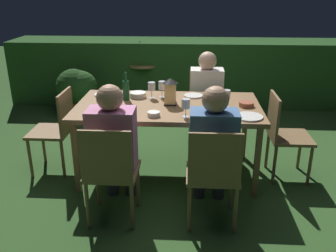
{
  "coord_description": "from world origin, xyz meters",
  "views": [
    {
      "loc": [
        0.21,
        -3.43,
        1.87
      ],
      "look_at": [
        0.0,
        0.0,
        0.53
      ],
      "focal_mm": 39.11,
      "sensor_mm": 36.0,
      "label": 1
    }
  ],
  "objects_px": {
    "person_in_cream": "(206,97)",
    "side_table": "(144,78)",
    "chair_side_left_a": "(110,170)",
    "bowl_bread": "(246,104)",
    "person_in_blue": "(213,145)",
    "potted_plant_corner": "(81,91)",
    "dining_table": "(168,110)",
    "chair_head_near": "(56,127)",
    "plate_d": "(193,96)",
    "wine_glass_b": "(162,86)",
    "plate_b": "(249,117)",
    "chair_side_right_b": "(205,104)",
    "person_in_pink": "(114,143)",
    "bowl_olives": "(154,114)",
    "wine_glass_a": "(186,105)",
    "plate_c": "(110,109)",
    "lantern_centerpiece": "(170,90)",
    "plate_a": "(106,94)",
    "bowl_salad": "(138,95)",
    "chair_head_far": "(284,132)",
    "wine_glass_e": "(226,95)",
    "wine_glass_c": "(217,105)",
    "bowl_dip": "(125,113)",
    "chair_side_left_b": "(213,173)",
    "ice_bucket": "(143,57)",
    "wine_glass_d": "(152,87)"
  },
  "relations": [
    {
      "from": "wine_glass_b",
      "to": "bowl_bread",
      "type": "distance_m",
      "value": 0.89
    },
    {
      "from": "chair_side_left_b",
      "to": "ice_bucket",
      "type": "height_order",
      "value": "ice_bucket"
    },
    {
      "from": "wine_glass_b",
      "to": "plate_a",
      "type": "bearing_deg",
      "value": 177.11
    },
    {
      "from": "dining_table",
      "to": "potted_plant_corner",
      "type": "relative_size",
      "value": 2.63
    },
    {
      "from": "dining_table",
      "to": "bowl_olives",
      "type": "height_order",
      "value": "bowl_olives"
    },
    {
      "from": "chair_head_near",
      "to": "wine_glass_b",
      "type": "bearing_deg",
      "value": 13.53
    },
    {
      "from": "chair_side_left_a",
      "to": "side_table",
      "type": "bearing_deg",
      "value": 92.25
    },
    {
      "from": "person_in_blue",
      "to": "plate_c",
      "type": "xyz_separation_m",
      "value": [
        -0.95,
        0.5,
        0.12
      ]
    },
    {
      "from": "plate_a",
      "to": "wine_glass_c",
      "type": "bearing_deg",
      "value": -29.43
    },
    {
      "from": "chair_head_far",
      "to": "potted_plant_corner",
      "type": "relative_size",
      "value": 1.26
    },
    {
      "from": "wine_glass_b",
      "to": "plate_b",
      "type": "xyz_separation_m",
      "value": [
        0.82,
        -0.58,
        -0.11
      ]
    },
    {
      "from": "chair_side_right_b",
      "to": "bowl_olives",
      "type": "distance_m",
      "value": 1.36
    },
    {
      "from": "person_in_cream",
      "to": "wine_glass_d",
      "type": "bearing_deg",
      "value": -141.41
    },
    {
      "from": "dining_table",
      "to": "wine_glass_c",
      "type": "relative_size",
      "value": 10.71
    },
    {
      "from": "plate_c",
      "to": "bowl_bread",
      "type": "xyz_separation_m",
      "value": [
        1.31,
        0.18,
        0.02
      ]
    },
    {
      "from": "plate_c",
      "to": "plate_d",
      "type": "relative_size",
      "value": 1.17
    },
    {
      "from": "plate_b",
      "to": "plate_c",
      "type": "xyz_separation_m",
      "value": [
        -1.28,
        0.14,
        0.0
      ]
    },
    {
      "from": "person_in_pink",
      "to": "bowl_bread",
      "type": "bearing_deg",
      "value": 30.08
    },
    {
      "from": "person_in_cream",
      "to": "lantern_centerpiece",
      "type": "bearing_deg",
      "value": -119.88
    },
    {
      "from": "person_in_blue",
      "to": "bowl_salad",
      "type": "height_order",
      "value": "person_in_blue"
    },
    {
      "from": "chair_head_far",
      "to": "plate_b",
      "type": "height_order",
      "value": "chair_head_far"
    },
    {
      "from": "chair_side_left_a",
      "to": "plate_a",
      "type": "xyz_separation_m",
      "value": [
        -0.28,
        1.17,
        0.28
      ]
    },
    {
      "from": "wine_glass_a",
      "to": "potted_plant_corner",
      "type": "relative_size",
      "value": 0.25
    },
    {
      "from": "wine_glass_e",
      "to": "plate_a",
      "type": "distance_m",
      "value": 1.29
    },
    {
      "from": "plate_c",
      "to": "plate_b",
      "type": "bearing_deg",
      "value": -6.25
    },
    {
      "from": "person_in_cream",
      "to": "wine_glass_a",
      "type": "xyz_separation_m",
      "value": [
        -0.23,
        -1.03,
        0.23
      ]
    },
    {
      "from": "chair_side_right_b",
      "to": "person_in_blue",
      "type": "bearing_deg",
      "value": -90.0
    },
    {
      "from": "person_in_blue",
      "to": "bowl_olives",
      "type": "distance_m",
      "value": 0.63
    },
    {
      "from": "wine_glass_b",
      "to": "bowl_salad",
      "type": "xyz_separation_m",
      "value": [
        -0.25,
        -0.02,
        -0.09
      ]
    },
    {
      "from": "chair_head_near",
      "to": "plate_d",
      "type": "height_order",
      "value": "chair_head_near"
    },
    {
      "from": "bowl_salad",
      "to": "person_in_blue",
      "type": "bearing_deg",
      "value": -51.31
    },
    {
      "from": "plate_d",
      "to": "plate_b",
      "type": "bearing_deg",
      "value": -51.9
    },
    {
      "from": "chair_side_left_b",
      "to": "ice_bucket",
      "type": "distance_m",
      "value": 3.31
    },
    {
      "from": "wine_glass_a",
      "to": "wine_glass_b",
      "type": "distance_m",
      "value": 0.66
    },
    {
      "from": "plate_a",
      "to": "bowl_salad",
      "type": "distance_m",
      "value": 0.36
    },
    {
      "from": "person_in_blue",
      "to": "potted_plant_corner",
      "type": "relative_size",
      "value": 1.67
    },
    {
      "from": "chair_side_right_b",
      "to": "bowl_bread",
      "type": "bearing_deg",
      "value": -68.08
    },
    {
      "from": "wine_glass_a",
      "to": "bowl_olives",
      "type": "relative_size",
      "value": 1.49
    },
    {
      "from": "side_table",
      "to": "plate_a",
      "type": "bearing_deg",
      "value": -94.36
    },
    {
      "from": "person_in_blue",
      "to": "wine_glass_b",
      "type": "xyz_separation_m",
      "value": [
        -0.48,
        0.94,
        0.23
      ]
    },
    {
      "from": "chair_head_near",
      "to": "plate_c",
      "type": "height_order",
      "value": "chair_head_near"
    },
    {
      "from": "dining_table",
      "to": "ice_bucket",
      "type": "xyz_separation_m",
      "value": [
        -0.53,
        2.28,
        0.08
      ]
    },
    {
      "from": "chair_side_left_b",
      "to": "plate_a",
      "type": "height_order",
      "value": "chair_side_left_b"
    },
    {
      "from": "person_in_cream",
      "to": "plate_c",
      "type": "distance_m",
      "value": 1.29
    },
    {
      "from": "wine_glass_c",
      "to": "bowl_dip",
      "type": "distance_m",
      "value": 0.82
    },
    {
      "from": "side_table",
      "to": "wine_glass_a",
      "type": "bearing_deg",
      "value": -74.88
    },
    {
      "from": "person_in_cream",
      "to": "side_table",
      "type": "bearing_deg",
      "value": 120.43
    },
    {
      "from": "person_in_pink",
      "to": "chair_side_left_a",
      "type": "bearing_deg",
      "value": -90.0
    },
    {
      "from": "chair_side_left_a",
      "to": "bowl_bread",
      "type": "relative_size",
      "value": 6.03
    },
    {
      "from": "person_in_pink",
      "to": "chair_head_near",
      "type": "bearing_deg",
      "value": 137.48
    }
  ]
}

